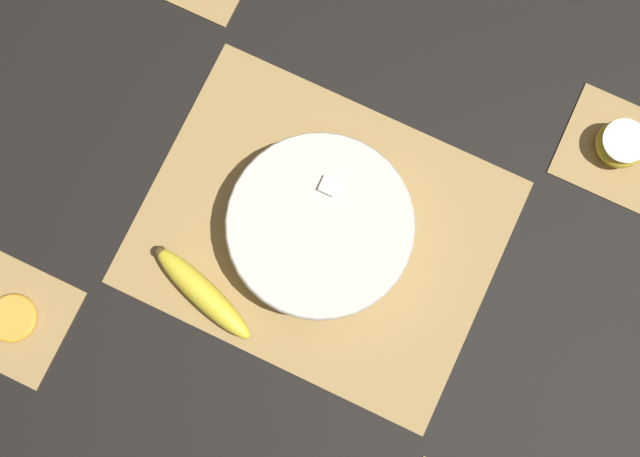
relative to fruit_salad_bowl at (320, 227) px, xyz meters
name	(u,v)px	position (x,y,z in m)	size (l,w,h in m)	color
ground_plane	(320,232)	(0.00, 0.00, -0.04)	(6.00, 6.00, 0.00)	black
bamboo_mat_center	(320,232)	(0.00, 0.00, -0.04)	(0.50, 0.40, 0.01)	#A8844C
coaster_mat_near_left	(614,148)	(-0.34, -0.30, -0.04)	(0.15, 0.15, 0.01)	#A8844C
coaster_mat_far_right	(15,318)	(0.34, 0.30, -0.04)	(0.15, 0.15, 0.01)	#A8844C
fruit_salad_bowl	(320,227)	(0.00, 0.00, 0.00)	(0.26, 0.26, 0.08)	silver
whole_banana	(202,293)	(0.11, 0.15, -0.02)	(0.18, 0.09, 0.04)	yellow
apple_half	(621,144)	(-0.34, -0.30, -0.02)	(0.07, 0.07, 0.04)	gold
orange_slice_whole	(13,318)	(0.34, 0.30, -0.03)	(0.07, 0.07, 0.01)	#F9A338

